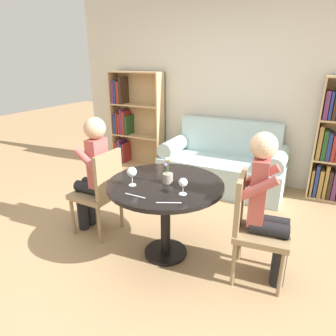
# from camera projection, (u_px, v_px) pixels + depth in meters

# --- Properties ---
(ground_plane) EXTENTS (16.00, 16.00, 0.00)m
(ground_plane) POSITION_uv_depth(u_px,v_px,m) (166.00, 253.00, 2.85)
(ground_plane) COLOR tan
(back_wall) EXTENTS (5.20, 0.05, 2.70)m
(back_wall) POSITION_uv_depth(u_px,v_px,m) (236.00, 88.00, 4.23)
(back_wall) COLOR beige
(back_wall) RESTS_ON ground_plane
(round_table) EXTENTS (1.02, 1.02, 0.73)m
(round_table) POSITION_uv_depth(u_px,v_px,m) (165.00, 196.00, 2.64)
(round_table) COLOR black
(round_table) RESTS_ON ground_plane
(couch) EXTENTS (1.68, 0.80, 0.92)m
(couch) POSITION_uv_depth(u_px,v_px,m) (223.00, 166.00, 4.24)
(couch) COLOR #A8C1C1
(couch) RESTS_ON ground_plane
(bookshelf_left) EXTENTS (0.90, 0.28, 1.55)m
(bookshelf_left) POSITION_uv_depth(u_px,v_px,m) (132.00, 121.00, 5.02)
(bookshelf_left) COLOR tan
(bookshelf_left) RESTS_ON ground_plane
(chair_left) EXTENTS (0.43, 0.43, 0.90)m
(chair_left) POSITION_uv_depth(u_px,v_px,m) (101.00, 189.00, 3.03)
(chair_left) COLOR #937A56
(chair_left) RESTS_ON ground_plane
(chair_right) EXTENTS (0.46, 0.46, 0.90)m
(chair_right) POSITION_uv_depth(u_px,v_px,m) (253.00, 223.00, 2.40)
(chair_right) COLOR #937A56
(chair_right) RESTS_ON ground_plane
(person_left) EXTENTS (0.43, 0.35, 1.23)m
(person_left) POSITION_uv_depth(u_px,v_px,m) (93.00, 172.00, 3.02)
(person_left) COLOR black
(person_left) RESTS_ON ground_plane
(person_right) EXTENTS (0.44, 0.37, 1.25)m
(person_right) POSITION_uv_depth(u_px,v_px,m) (267.00, 206.00, 2.32)
(person_right) COLOR black
(person_right) RESTS_ON ground_plane
(wine_glass_left) EXTENTS (0.08, 0.08, 0.16)m
(wine_glass_left) POSITION_uv_depth(u_px,v_px,m) (132.00, 172.00, 2.50)
(wine_glass_left) COLOR white
(wine_glass_left) RESTS_ON round_table
(wine_glass_right) EXTENTS (0.07, 0.07, 0.14)m
(wine_glass_right) POSITION_uv_depth(u_px,v_px,m) (183.00, 183.00, 2.34)
(wine_glass_right) COLOR white
(wine_glass_right) RESTS_ON round_table
(flower_vase) EXTENTS (0.09, 0.09, 0.23)m
(flower_vase) POSITION_uv_depth(u_px,v_px,m) (168.00, 175.00, 2.57)
(flower_vase) COLOR #9E9384
(flower_vase) RESTS_ON round_table
(knife_left_setting) EXTENTS (0.18, 0.09, 0.00)m
(knife_left_setting) POSITION_uv_depth(u_px,v_px,m) (169.00, 203.00, 2.23)
(knife_left_setting) COLOR silver
(knife_left_setting) RESTS_ON round_table
(fork_left_setting) EXTENTS (0.19, 0.01, 0.00)m
(fork_left_setting) POSITION_uv_depth(u_px,v_px,m) (135.00, 196.00, 2.35)
(fork_left_setting) COLOR silver
(fork_left_setting) RESTS_ON round_table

